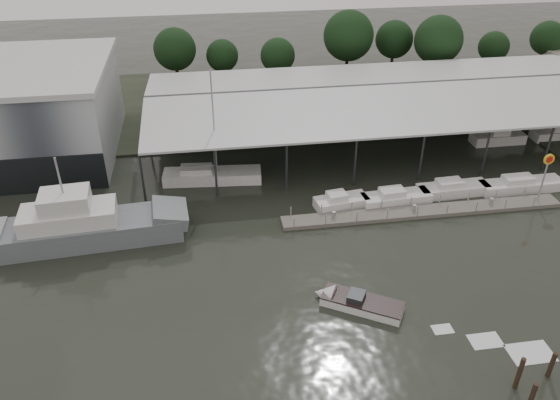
{
  "coord_description": "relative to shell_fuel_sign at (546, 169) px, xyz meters",
  "views": [
    {
      "loc": [
        -5.7,
        -32.31,
        28.83
      ],
      "look_at": [
        0.9,
        10.55,
        2.5
      ],
      "focal_mm": 35.0,
      "sensor_mm": 36.0,
      "label": 1
    }
  ],
  "objects": [
    {
      "name": "ground",
      "position": [
        -27.0,
        -9.99,
        -3.93
      ],
      "size": [
        200.0,
        200.0,
        0.0
      ],
      "primitive_type": "plane",
      "color": "black",
      "rests_on": "ground"
    },
    {
      "name": "land_strip_far",
      "position": [
        -27.0,
        32.01,
        -3.83
      ],
      "size": [
        140.0,
        30.0,
        0.3
      ],
      "color": "#303628",
      "rests_on": "ground"
    },
    {
      "name": "storage_warehouse",
      "position": [
        -55.0,
        19.95,
        1.36
      ],
      "size": [
        24.5,
        20.5,
        10.5
      ],
      "color": "#A5AAB0",
      "rests_on": "ground"
    },
    {
      "name": "covered_boat_shed",
      "position": [
        -10.0,
        18.01,
        2.2
      ],
      "size": [
        58.24,
        24.0,
        6.96
      ],
      "color": "silver",
      "rests_on": "ground"
    },
    {
      "name": "floating_dock",
      "position": [
        -12.0,
        0.01,
        -3.72
      ],
      "size": [
        28.0,
        2.0,
        1.4
      ],
      "color": "#69655D",
      "rests_on": "ground"
    },
    {
      "name": "shell_fuel_sign",
      "position": [
        0.0,
        0.0,
        0.0
      ],
      "size": [
        1.1,
        0.18,
        5.55
      ],
      "color": "gray",
      "rests_on": "ground"
    },
    {
      "name": "grey_trawler",
      "position": [
        -43.79,
        0.26,
        -2.35
      ],
      "size": [
        18.16,
        5.59,
        8.84
      ],
      "rotation": [
        0.0,
        0.0,
        0.07
      ],
      "color": "slate",
      "rests_on": "ground"
    },
    {
      "name": "white_sailboat",
      "position": [
        -32.24,
        9.67,
        -3.28
      ],
      "size": [
        10.61,
        3.49,
        12.5
      ],
      "rotation": [
        0.0,
        0.0,
        -0.09
      ],
      "color": "white",
      "rests_on": "ground"
    },
    {
      "name": "speedboat_underway",
      "position": [
        -22.19,
        -11.82,
        -3.53
      ],
      "size": [
        16.09,
        10.33,
        2.0
      ],
      "rotation": [
        0.0,
        0.0,
        2.6
      ],
      "color": "white",
      "rests_on": "ground"
    },
    {
      "name": "moored_cruiser_0",
      "position": [
        -19.72,
        2.37,
        -3.31
      ],
      "size": [
        5.56,
        2.95,
        1.7
      ],
      "rotation": [
        0.0,
        0.0,
        0.15
      ],
      "color": "white",
      "rests_on": "ground"
    },
    {
      "name": "moored_cruiser_1",
      "position": [
        -14.09,
        2.27,
        -3.31
      ],
      "size": [
        7.12,
        2.65,
        1.7
      ],
      "rotation": [
        0.0,
        0.0,
        0.06
      ],
      "color": "white",
      "rests_on": "ground"
    },
    {
      "name": "moored_cruiser_2",
      "position": [
        -7.68,
        3.11,
        -3.31
      ],
      "size": [
        7.53,
        2.49,
        1.7
      ],
      "rotation": [
        0.0,
        0.0,
        0.04
      ],
      "color": "white",
      "rests_on": "ground"
    },
    {
      "name": "moored_cruiser_3",
      "position": [
        -0.28,
        2.81,
        -3.31
      ],
      "size": [
        8.93,
        2.39,
        1.7
      ],
      "rotation": [
        0.0,
        0.0,
        0.02
      ],
      "color": "white",
      "rests_on": "ground"
    },
    {
      "name": "horizon_tree_line",
      "position": [
        -4.2,
        37.85,
        2.33
      ],
      "size": [
        73.11,
        12.48,
        11.28
      ],
      "color": "black",
      "rests_on": "ground"
    }
  ]
}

